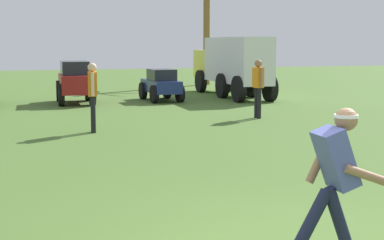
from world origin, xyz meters
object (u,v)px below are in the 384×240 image
frisbee_thrower (334,177)px  teammate_near_sideline (258,83)px  box_truck (232,63)px  parked_car_slot_d (161,84)px  teammate_midfield (93,91)px  palm_tree_far_right (207,11)px  parked_car_slot_c (75,81)px

frisbee_thrower → teammate_near_sideline: (3.69, 9.74, 0.14)m
teammate_near_sideline → frisbee_thrower: bearing=-110.7°
frisbee_thrower → box_truck: (5.47, 16.02, 0.43)m
frisbee_thrower → parked_car_slot_d: 15.38m
teammate_midfield → palm_tree_far_right: size_ratio=0.26×
palm_tree_far_right → teammate_near_sideline: bearing=-103.6°
teammate_near_sideline → parked_car_slot_c: bearing=127.2°
parked_car_slot_c → teammate_midfield: bearing=-93.6°
parked_car_slot_c → parked_car_slot_d: (2.95, -0.04, -0.18)m
teammate_near_sideline → teammate_midfield: (-4.56, -1.15, 0.00)m
parked_car_slot_c → palm_tree_far_right: 10.35m
teammate_near_sideline → palm_tree_far_right: (3.00, 12.43, 2.57)m
frisbee_thrower → palm_tree_far_right: bearing=73.2°
frisbee_thrower → palm_tree_far_right: size_ratio=0.24×
frisbee_thrower → parked_car_slot_c: 15.22m
teammate_near_sideline → palm_tree_far_right: palm_tree_far_right is taller
frisbee_thrower → parked_car_slot_c: bearing=91.7°
palm_tree_far_right → box_truck: bearing=-101.2°
box_truck → teammate_near_sideline: bearing=-105.8°
frisbee_thrower → teammate_midfield: (-0.87, 8.59, 0.14)m
teammate_midfield → palm_tree_far_right: 15.75m
teammate_midfield → palm_tree_far_right: palm_tree_far_right is taller
teammate_near_sideline → parked_car_slot_d: bearing=102.4°
frisbee_thrower → box_truck: bearing=71.2°
box_truck → frisbee_thrower: bearing=-108.8°
parked_car_slot_d → box_truck: box_truck is taller
teammate_midfield → parked_car_slot_d: 7.40m
teammate_near_sideline → box_truck: (1.78, 6.28, 0.29)m
teammate_near_sideline → palm_tree_far_right: size_ratio=0.26×
teammate_near_sideline → box_truck: bearing=74.2°
teammate_midfield → frisbee_thrower: bearing=-84.2°
parked_car_slot_d → box_truck: size_ratio=0.37×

